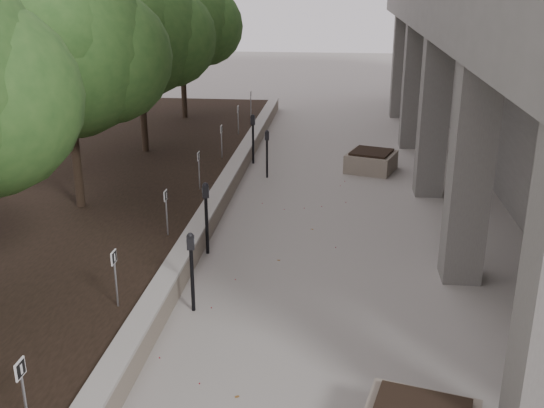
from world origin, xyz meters
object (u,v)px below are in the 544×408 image
at_px(crabapple_tree_4, 140,60).
at_px(crabapple_tree_3, 69,87).
at_px(crabapple_tree_5, 182,44).
at_px(parking_meter_4, 267,154).
at_px(parking_meter_2, 192,272).
at_px(parking_meter_5, 253,139).
at_px(parking_meter_3, 207,218).
at_px(planter_back, 371,161).

bearing_deg(crabapple_tree_4, crabapple_tree_3, -90.00).
distance_m(crabapple_tree_5, parking_meter_4, 7.56).
xyz_separation_m(parking_meter_2, parking_meter_5, (-0.25, 9.16, 0.05)).
height_order(crabapple_tree_3, parking_meter_4, crabapple_tree_3).
distance_m(parking_meter_3, parking_meter_4, 5.42).
bearing_deg(crabapple_tree_3, parking_meter_4, 45.84).
bearing_deg(parking_meter_5, planter_back, -4.60).
xyz_separation_m(crabapple_tree_4, crabapple_tree_5, (0.00, 5.00, 0.00)).
xyz_separation_m(crabapple_tree_4, planter_back, (6.80, -0.04, -2.82)).
bearing_deg(parking_meter_4, planter_back, 12.45).
bearing_deg(parking_meter_4, parking_meter_2, -98.76).
bearing_deg(parking_meter_4, crabapple_tree_3, -140.40).
bearing_deg(crabapple_tree_3, parking_meter_5, 58.79).
relative_size(crabapple_tree_4, crabapple_tree_5, 1.00).
bearing_deg(parking_meter_3, parking_meter_4, 68.57).
bearing_deg(parking_meter_2, crabapple_tree_5, 96.57).
bearing_deg(crabapple_tree_5, crabapple_tree_3, -90.00).
xyz_separation_m(crabapple_tree_3, parking_meter_3, (3.25, -1.43, -2.36)).
bearing_deg(crabapple_tree_3, crabapple_tree_5, 90.00).
height_order(parking_meter_4, parking_meter_5, parking_meter_5).
bearing_deg(planter_back, parking_meter_4, -161.31).
distance_m(crabapple_tree_4, crabapple_tree_5, 5.00).
distance_m(crabapple_tree_4, parking_meter_2, 9.77).
xyz_separation_m(crabapple_tree_5, parking_meter_3, (3.25, -11.43, -2.36)).
distance_m(crabapple_tree_4, parking_meter_5, 4.03).
bearing_deg(crabapple_tree_3, planter_back, 36.09).
xyz_separation_m(crabapple_tree_4, parking_meter_5, (3.25, 0.36, -2.36)).
bearing_deg(planter_back, crabapple_tree_4, 179.64).
bearing_deg(parking_meter_2, parking_meter_3, 88.38).
bearing_deg(crabapple_tree_5, planter_back, -36.57).
relative_size(parking_meter_2, parking_meter_5, 0.94).
height_order(crabapple_tree_5, parking_meter_3, crabapple_tree_5).
bearing_deg(parking_meter_5, crabapple_tree_3, -119.25).
bearing_deg(parking_meter_5, parking_meter_4, -65.23).
height_order(crabapple_tree_4, parking_meter_5, crabapple_tree_4).
bearing_deg(crabapple_tree_3, parking_meter_3, -23.72).
relative_size(crabapple_tree_4, parking_meter_3, 3.56).
bearing_deg(crabapple_tree_5, parking_meter_2, -75.76).
distance_m(crabapple_tree_5, parking_meter_5, 6.13).
height_order(crabapple_tree_3, crabapple_tree_4, same).
height_order(parking_meter_2, planter_back, parking_meter_2).
relative_size(crabapple_tree_4, parking_meter_5, 3.58).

